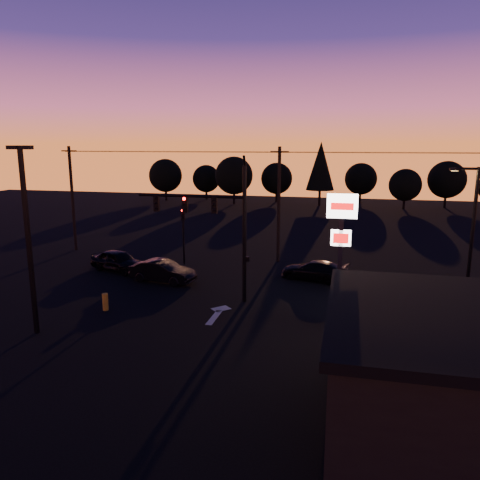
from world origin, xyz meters
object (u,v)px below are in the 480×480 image
object	(u,v)px
secondary_signal	(183,228)
streetlight	(471,233)
traffic_signal_mast	(218,218)
car_right	(314,270)
parking_lot_light	(27,229)
car_left	(118,261)
car_mid	(163,271)
pylon_sign	(341,232)
bollard	(105,302)
suv_parked	(400,360)

from	to	relation	value
secondary_signal	streetlight	world-z (taller)	streetlight
traffic_signal_mast	streetlight	world-z (taller)	traffic_signal_mast
streetlight	car_right	bearing A→B (deg)	155.51
parking_lot_light	streetlight	world-z (taller)	parking_lot_light
car_left	secondary_signal	bearing A→B (deg)	-34.27
car_left	car_mid	bearing A→B (deg)	-94.83
parking_lot_light	car_mid	size ratio (longest dim) A/B	2.03
pylon_sign	car_right	world-z (taller)	pylon_sign
pylon_sign	streetlight	world-z (taller)	streetlight
bollard	traffic_signal_mast	bearing A→B (deg)	29.90
secondary_signal	streetlight	distance (m)	19.89
car_right	car_left	bearing A→B (deg)	-71.11
traffic_signal_mast	car_right	xyz separation A→B (m)	(5.29, 5.48, -4.27)
parking_lot_light	bollard	world-z (taller)	parking_lot_light
secondary_signal	car_right	size ratio (longest dim) A/B	0.95
parking_lot_light	car_left	distance (m)	12.43
streetlight	bollard	bearing A→B (deg)	-166.36
car_right	parking_lot_light	bearing A→B (deg)	-30.59
traffic_signal_mast	car_left	bearing A→B (deg)	153.28
parking_lot_light	car_left	world-z (taller)	parking_lot_light
car_left	suv_parked	bearing A→B (deg)	-103.55
traffic_signal_mast	suv_parked	bearing A→B (deg)	-37.26
traffic_signal_mast	car_right	size ratio (longest dim) A/B	1.87
bollard	car_left	bearing A→B (deg)	112.55
parking_lot_light	pylon_sign	xyz separation A→B (m)	(14.50, 4.50, -0.36)
traffic_signal_mast	bollard	size ratio (longest dim) A/B	8.86
traffic_signal_mast	parking_lot_light	xyz separation A→B (m)	(-7.40, -6.99, 0.33)
parking_lot_light	car_left	xyz separation A→B (m)	(-1.52, 11.48, -4.50)
suv_parked	car_mid	bearing A→B (deg)	110.33
car_mid	car_right	distance (m)	10.36
bollard	car_mid	xyz separation A→B (m)	(1.03, 5.89, 0.26)
car_left	car_right	distance (m)	14.25
suv_parked	traffic_signal_mast	bearing A→B (deg)	107.90
bollard	suv_parked	bearing A→B (deg)	-14.96
streetlight	car_left	size ratio (longest dim) A/B	1.78
pylon_sign	streetlight	distance (m)	8.00
streetlight	car_right	size ratio (longest dim) A/B	1.74
secondary_signal	pylon_sign	world-z (taller)	pylon_sign
bollard	car_right	distance (m)	14.05
streetlight	car_mid	bearing A→B (deg)	176.61
suv_parked	streetlight	bearing A→B (deg)	29.42
pylon_sign	car_mid	distance (m)	13.48
secondary_signal	suv_parked	xyz separation A→B (m)	(14.62, -14.88, -2.22)
parking_lot_light	suv_parked	bearing A→B (deg)	-1.34
car_left	traffic_signal_mast	bearing A→B (deg)	-97.75
bollard	car_mid	bearing A→B (deg)	80.04
pylon_sign	bollard	xyz separation A→B (m)	(-12.79, -0.78, -4.43)
pylon_sign	car_right	size ratio (longest dim) A/B	1.48
pylon_sign	bollard	distance (m)	13.56
traffic_signal_mast	streetlight	bearing A→B (deg)	6.14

